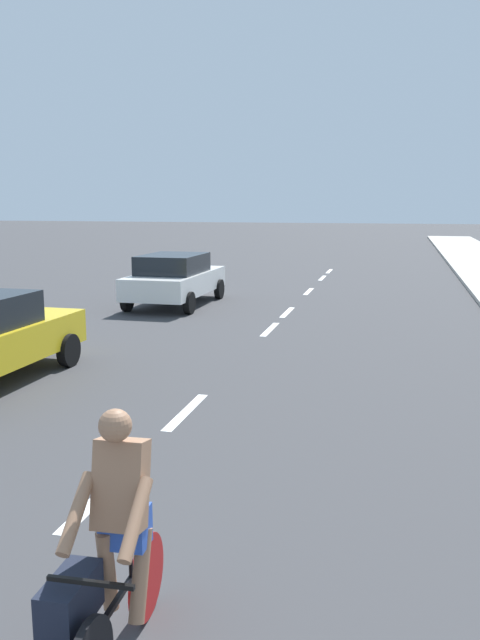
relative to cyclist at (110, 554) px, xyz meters
name	(u,v)px	position (x,y,z in m)	size (l,w,h in m)	color
ground_plane	(290,310)	(-1.24, 15.14, -0.83)	(160.00, 160.00, 0.00)	#38383A
lane_stripe_2	(101,495)	(-1.24, 2.41, -0.83)	(0.16, 1.80, 0.01)	white
lane_stripe_3	(186,411)	(-1.24, 5.37, -0.83)	(0.16, 1.80, 0.01)	white
lane_stripe_4	(270,329)	(-1.24, 12.05, -0.83)	(0.16, 1.80, 0.01)	white
lane_stripe_5	(287,312)	(-1.24, 14.67, -0.83)	(0.16, 1.80, 0.01)	white
lane_stripe_6	(309,291)	(-1.24, 19.26, -0.83)	(0.16, 1.80, 0.01)	white
lane_stripe_7	(322,278)	(-1.24, 23.52, -0.83)	(0.16, 1.80, 0.01)	white
lane_stripe_8	(329,271)	(-1.24, 26.32, -0.83)	(0.16, 1.80, 0.01)	white
cyclist	(110,554)	(0.00, 0.00, 0.00)	(0.64, 1.71, 1.82)	black
parked_car_white	(175,278)	(-4.83, 15.23, 0.01)	(2.12, 4.54, 1.57)	white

